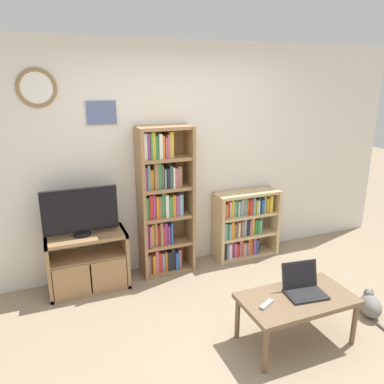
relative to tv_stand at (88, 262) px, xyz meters
name	(u,v)px	position (x,y,z in m)	size (l,w,h in m)	color
ground_plane	(241,350)	(1.04, -1.48, -0.31)	(18.00, 18.00, 0.00)	gray
wall_back	(170,159)	(1.03, 0.27, 0.99)	(6.17, 0.09, 2.60)	silver
tv_stand	(88,262)	(0.00, 0.00, 0.00)	(0.83, 0.41, 0.63)	#9E754C
television	(80,212)	(-0.03, 0.01, 0.57)	(0.76, 0.18, 0.51)	black
bookshelf_tall	(163,203)	(0.87, 0.09, 0.53)	(0.61, 0.31, 1.71)	#9E754C
bookshelf_short	(243,224)	(1.93, 0.09, 0.12)	(0.82, 0.30, 0.85)	tan
coffee_table	(297,302)	(1.53, -1.54, 0.07)	(0.96, 0.53, 0.43)	brown
laptop	(303,286)	(1.62, -1.50, 0.18)	(0.36, 0.31, 0.25)	#232326
remote_near_laptop	(267,304)	(1.22, -1.55, 0.13)	(0.16, 0.11, 0.02)	#99999E
cat	(370,305)	(2.44, -1.50, -0.21)	(0.30, 0.49, 0.24)	slate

